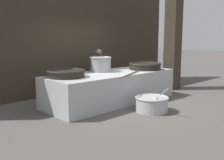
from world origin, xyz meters
TOP-DOWN VIEW (x-y plane):
  - ground_plane at (0.00, 0.00)m, footprint 60.00×60.00m
  - back_wall at (0.00, 1.98)m, footprint 9.31×0.24m
  - support_pillar at (2.91, -0.05)m, footprint 0.45×0.45m
  - hearth_platform at (0.00, 0.00)m, footprint 3.95×1.44m
  - giant_wok_near at (-1.42, 0.18)m, footprint 0.96×0.96m
  - giant_wok_far at (1.26, -0.16)m, footprint 1.00×1.00m
  - stock_pot at (-0.08, 0.39)m, footprint 0.63×0.63m
  - stirring_paddle at (0.18, -0.59)m, footprint 1.44×0.70m
  - cook at (0.40, 1.04)m, footprint 0.38×0.57m
  - prep_bowl_vegetables at (0.04, -1.40)m, footprint 0.83×1.05m

SIDE VIEW (x-z plane):
  - ground_plane at x=0.00m, z-range 0.00..0.00m
  - prep_bowl_vegetables at x=0.04m, z-range -0.15..0.56m
  - hearth_platform at x=0.00m, z-range 0.00..0.85m
  - cook at x=0.40m, z-range 0.06..1.52m
  - stirring_paddle at x=0.18m, z-range 0.84..0.88m
  - giant_wok_near at x=-1.42m, z-range 0.85..1.04m
  - giant_wok_far at x=1.26m, z-range 0.85..1.06m
  - stock_pot at x=-0.08m, z-range 0.86..1.29m
  - back_wall at x=0.00m, z-range 0.00..3.92m
  - support_pillar at x=2.91m, z-range 0.00..3.92m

